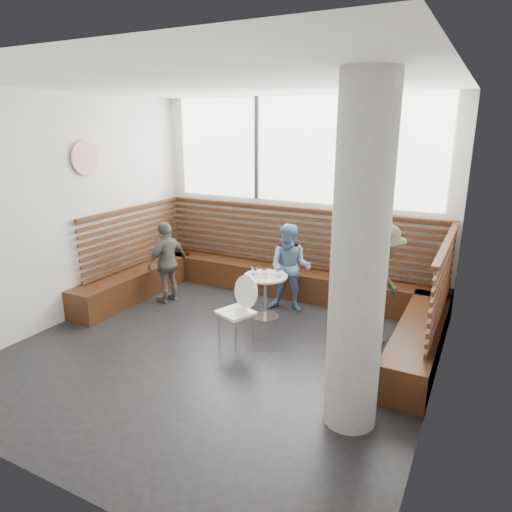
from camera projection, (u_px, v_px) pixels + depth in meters
The scene contains 15 objects.
room at pixel (217, 228), 5.33m from camera, with size 5.00×5.00×3.20m.
booth at pixel (279, 280), 7.17m from camera, with size 5.00×2.50×1.44m.
concrete_column at pixel (359, 262), 3.99m from camera, with size 0.50×0.50×3.20m, color gray.
wall_art at pixel (85, 158), 6.56m from camera, with size 0.50×0.50×0.03m, color white.
cafe_table at pixel (266, 288), 6.65m from camera, with size 0.64×0.64×0.66m.
cafe_chair at pixel (238, 305), 5.88m from camera, with size 0.43×0.42×0.90m.
adult_man at pixel (379, 286), 5.73m from camera, with size 1.04×0.60×1.61m, color #4A4931.
child_back at pixel (290, 268), 6.88m from camera, with size 0.66×0.51×1.35m, color #607FA6.
child_left at pixel (167, 262), 7.25m from camera, with size 0.77×0.32×1.31m, color #5E5B55.
plate_near at pixel (261, 272), 6.74m from camera, with size 0.22×0.22×0.02m, color white.
plate_far at pixel (277, 272), 6.72m from camera, with size 0.22×0.22×0.02m, color white.
glass_left at pixel (254, 271), 6.63m from camera, with size 0.08×0.08×0.12m, color white.
glass_mid at pixel (264, 274), 6.50m from camera, with size 0.07×0.07×0.12m, color white.
glass_right at pixel (279, 273), 6.53m from camera, with size 0.07×0.07×0.11m, color white.
menu_card at pixel (265, 280), 6.42m from camera, with size 0.20×0.14×0.00m, color #A5C64C.
Camera 1 is at (2.81, -4.41, 2.77)m, focal length 32.00 mm.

